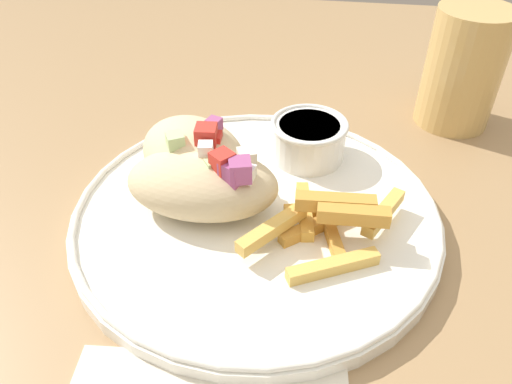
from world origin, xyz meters
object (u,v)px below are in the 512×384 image
(plate, at_px, (256,214))
(pita_sandwich_near, at_px, (204,183))
(sauce_ramekin, at_px, (309,137))
(fries_pile, at_px, (330,221))
(water_glass, at_px, (462,74))
(pita_sandwich_far, at_px, (194,154))

(plate, distance_m, pita_sandwich_near, 0.05)
(pita_sandwich_near, bearing_deg, sauce_ramekin, 47.89)
(fries_pile, bearing_deg, water_glass, 59.67)
(fries_pile, distance_m, water_glass, 0.26)
(sauce_ramekin, relative_size, water_glass, 0.58)
(fries_pile, relative_size, water_glass, 1.00)
(fries_pile, xyz_separation_m, water_glass, (0.13, 0.23, 0.03))
(water_glass, bearing_deg, pita_sandwich_far, -146.38)
(pita_sandwich_far, height_order, fries_pile, pita_sandwich_far)
(sauce_ramekin, bearing_deg, plate, -113.49)
(pita_sandwich_far, bearing_deg, water_glass, 75.95)
(pita_sandwich_near, xyz_separation_m, sauce_ramekin, (0.08, 0.09, -0.01))
(plate, height_order, sauce_ramekin, sauce_ramekin)
(pita_sandwich_far, bearing_deg, plate, 13.45)
(sauce_ramekin, bearing_deg, fries_pile, -77.11)
(plate, relative_size, sauce_ramekin, 4.24)
(pita_sandwich_near, distance_m, fries_pile, 0.11)
(sauce_ramekin, distance_m, water_glass, 0.20)
(pita_sandwich_near, bearing_deg, fries_pile, -9.35)
(pita_sandwich_far, relative_size, fries_pile, 1.06)
(pita_sandwich_near, bearing_deg, pita_sandwich_far, 115.01)
(plate, relative_size, water_glass, 2.48)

